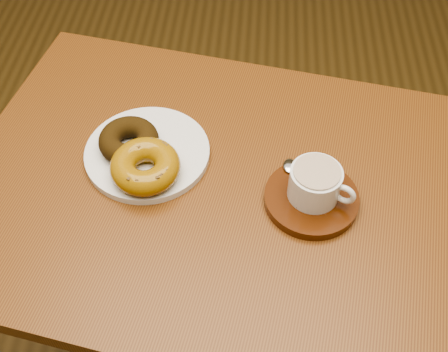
# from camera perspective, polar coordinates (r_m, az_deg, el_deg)

# --- Properties ---
(ground) EXTENTS (6.00, 6.00, 0.00)m
(ground) POSITION_cam_1_polar(r_m,az_deg,el_deg) (1.84, -6.71, -8.45)
(ground) COLOR #543D1A
(ground) RESTS_ON ground
(cafe_table) EXTENTS (0.98, 0.80, 0.82)m
(cafe_table) POSITION_cam_1_polar(r_m,az_deg,el_deg) (1.07, -1.08, -5.07)
(cafe_table) COLOR brown
(cafe_table) RESTS_ON ground
(donut_plate) EXTENTS (0.26, 0.26, 0.01)m
(donut_plate) POSITION_cam_1_polar(r_m,az_deg,el_deg) (1.01, -7.79, 2.34)
(donut_plate) COLOR silver
(donut_plate) RESTS_ON cafe_table
(donut_cinnamon) EXTENTS (0.15, 0.15, 0.04)m
(donut_cinnamon) POSITION_cam_1_polar(r_m,az_deg,el_deg) (1.00, -9.65, 3.58)
(donut_cinnamon) COLOR black
(donut_cinnamon) RESTS_ON donut_plate
(donut_caramel) EXTENTS (0.16, 0.16, 0.04)m
(donut_caramel) POSITION_cam_1_polar(r_m,az_deg,el_deg) (0.95, -8.01, 0.99)
(donut_caramel) COLOR #956910
(donut_caramel) RESTS_ON donut_plate
(saucer) EXTENTS (0.20, 0.20, 0.02)m
(saucer) POSITION_cam_1_polar(r_m,az_deg,el_deg) (0.94, 8.85, -2.30)
(saucer) COLOR #3C1A08
(saucer) RESTS_ON cafe_table
(coffee_cup) EXTENTS (0.11, 0.08, 0.06)m
(coffee_cup) POSITION_cam_1_polar(r_m,az_deg,el_deg) (0.91, 9.31, -0.72)
(coffee_cup) COLOR silver
(coffee_cup) RESTS_ON saucer
(teaspoon) EXTENTS (0.03, 0.11, 0.01)m
(teaspoon) POSITION_cam_1_polar(r_m,az_deg,el_deg) (0.96, 6.79, 0.60)
(teaspoon) COLOR silver
(teaspoon) RESTS_ON saucer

